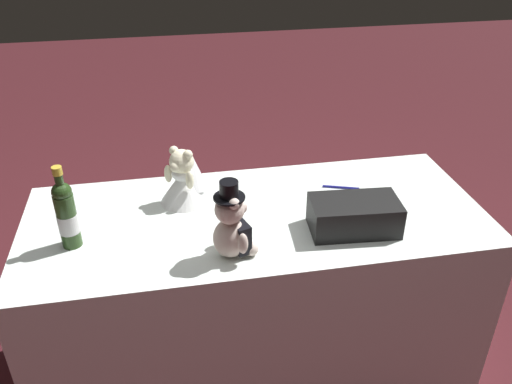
{
  "coord_description": "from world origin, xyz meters",
  "views": [
    {
      "loc": [
        0.31,
        1.67,
        1.9
      ],
      "look_at": [
        0.0,
        0.0,
        0.9
      ],
      "focal_mm": 37.23,
      "sensor_mm": 36.0,
      "label": 1
    }
  ],
  "objects_px": {
    "champagne_bottle": "(66,214)",
    "teddy_bear_bride": "(185,178)",
    "gift_case_black": "(354,215)",
    "teddy_bear_groom": "(233,227)",
    "signing_pen": "(342,187)"
  },
  "relations": [
    {
      "from": "signing_pen",
      "to": "gift_case_black",
      "type": "bearing_deg",
      "value": 78.87
    },
    {
      "from": "champagne_bottle",
      "to": "gift_case_black",
      "type": "xyz_separation_m",
      "value": [
        -0.99,
        0.09,
        -0.07
      ]
    },
    {
      "from": "champagne_bottle",
      "to": "teddy_bear_bride",
      "type": "bearing_deg",
      "value": -150.42
    },
    {
      "from": "teddy_bear_bride",
      "to": "champagne_bottle",
      "type": "bearing_deg",
      "value": 29.58
    },
    {
      "from": "teddy_bear_groom",
      "to": "teddy_bear_bride",
      "type": "bearing_deg",
      "value": -71.91
    },
    {
      "from": "champagne_bottle",
      "to": "signing_pen",
      "type": "bearing_deg",
      "value": -169.16
    },
    {
      "from": "teddy_bear_bride",
      "to": "signing_pen",
      "type": "height_order",
      "value": "teddy_bear_bride"
    },
    {
      "from": "champagne_bottle",
      "to": "signing_pen",
      "type": "distance_m",
      "value": 1.08
    },
    {
      "from": "signing_pen",
      "to": "gift_case_black",
      "type": "xyz_separation_m",
      "value": [
        0.06,
        0.29,
        0.05
      ]
    },
    {
      "from": "teddy_bear_bride",
      "to": "champagne_bottle",
      "type": "xyz_separation_m",
      "value": [
        0.41,
        0.24,
        0.03
      ]
    },
    {
      "from": "teddy_bear_groom",
      "to": "signing_pen",
      "type": "bearing_deg",
      "value": -144.76
    },
    {
      "from": "teddy_bear_bride",
      "to": "gift_case_black",
      "type": "relative_size",
      "value": 0.73
    },
    {
      "from": "gift_case_black",
      "to": "teddy_bear_bride",
      "type": "bearing_deg",
      "value": -29.23
    },
    {
      "from": "teddy_bear_groom",
      "to": "teddy_bear_bride",
      "type": "height_order",
      "value": "teddy_bear_groom"
    },
    {
      "from": "teddy_bear_groom",
      "to": "signing_pen",
      "type": "height_order",
      "value": "teddy_bear_groom"
    }
  ]
}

